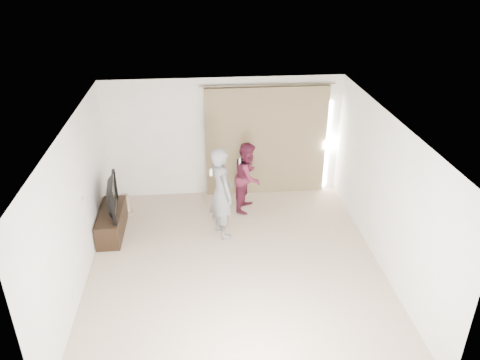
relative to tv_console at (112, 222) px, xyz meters
name	(u,v)px	position (x,y,z in m)	size (l,w,h in m)	color
floor	(235,266)	(2.27, -1.27, -0.24)	(5.50, 5.50, 0.00)	#C4AC93
wall_back	(224,138)	(2.27, 1.48, 1.06)	(5.00, 0.04, 2.60)	white
wall_left	(76,208)	(-0.23, -1.27, 1.06)	(0.04, 5.50, 2.60)	white
ceiling	(235,124)	(2.27, -1.27, 2.36)	(5.00, 5.50, 0.01)	silver
curtain	(267,142)	(3.18, 1.41, 0.96)	(2.80, 0.11, 2.46)	#8B7A55
tv_console	(112,222)	(0.00, 0.00, 0.00)	(0.43, 1.25, 0.48)	black
tv	(108,197)	(0.00, 0.00, 0.55)	(1.08, 0.14, 0.62)	black
scratching_post	(126,206)	(0.17, 0.72, -0.07)	(0.32, 0.32, 0.43)	tan
person_man	(221,193)	(2.10, -0.22, 0.65)	(0.63, 0.76, 1.79)	slate
person_woman	(248,177)	(2.70, 0.71, 0.50)	(0.78, 0.87, 1.48)	maroon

